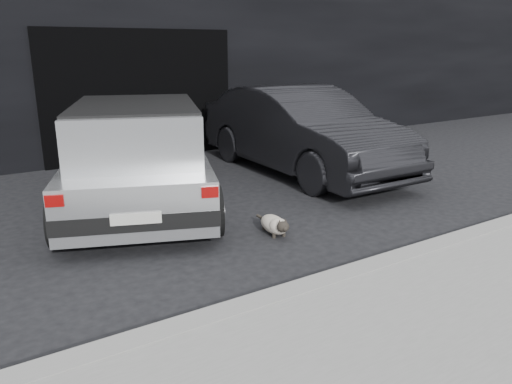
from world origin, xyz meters
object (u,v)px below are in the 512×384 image
silver_hatchback (138,151)px  cat_siamese (275,225)px  cat_white (164,220)px  second_car (301,130)px

silver_hatchback → cat_siamese: size_ratio=5.66×
silver_hatchback → cat_white: (-0.15, -1.24, -0.64)m
silver_hatchback → cat_white: silver_hatchback is taller
second_car → cat_siamese: 3.35m
silver_hatchback → cat_siamese: 2.34m
second_car → cat_siamese: bearing=-131.6°
second_car → cat_white: bearing=-152.7°
second_car → cat_white: 3.84m
silver_hatchback → second_car: bearing=28.4°
silver_hatchback → second_car: 3.28m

